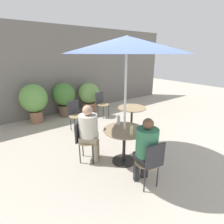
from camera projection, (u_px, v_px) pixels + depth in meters
name	position (u px, v px, depth m)	size (l,w,h in m)	color
ground_plane	(134.00, 160.00, 3.62)	(20.00, 20.00, 0.00)	#B2A899
storefront_wall	(58.00, 71.00, 6.04)	(10.00, 0.06, 3.00)	slate
cafe_table_near	(124.00, 138.00, 3.43)	(0.81, 0.81, 0.71)	black
cafe_table_far	(132.00, 114.00, 4.80)	(0.76, 0.76, 0.71)	black
bistro_chair_0	(83.00, 137.00, 3.49)	(0.46, 0.45, 0.85)	#997F56
bistro_chair_1	(151.00, 161.00, 2.73)	(0.40, 0.42, 0.85)	#997F56
bistro_chair_2	(75.00, 113.00, 4.91)	(0.40, 0.40, 0.85)	#997F56
bistro_chair_3	(101.00, 102.00, 5.98)	(0.40, 0.42, 0.85)	#997F56
seated_person_0	(89.00, 129.00, 3.42)	(0.47, 0.47, 1.19)	gray
seated_person_1	(146.00, 146.00, 2.79)	(0.36, 0.39, 1.18)	#2D2D33
beer_glass_0	(132.00, 130.00, 3.13)	(0.06, 0.06, 0.18)	beige
beer_glass_1	(119.00, 120.00, 3.56)	(0.07, 0.07, 0.20)	silver
potted_plant_0	(34.00, 100.00, 5.36)	(0.82, 0.82, 1.23)	#93664C
potted_plant_1	(64.00, 97.00, 6.02)	(0.77, 0.77, 1.16)	brown
potted_plant_2	(89.00, 95.00, 6.46)	(0.78, 0.78, 1.08)	#93664C
umbrella	(127.00, 45.00, 2.88)	(2.12, 2.12, 2.38)	silver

